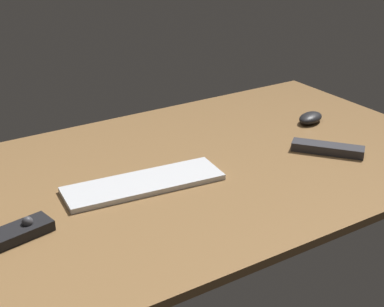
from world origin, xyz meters
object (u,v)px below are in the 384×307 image
Objects in this scene: keyboard at (144,183)px; tv_remote at (328,149)px; computer_mouse at (310,118)px; media_remote at (12,235)px.

keyboard is 51.88cm from tv_remote.
computer_mouse is at bearing 14.99° from keyboard.
media_remote reaches higher than tv_remote.
keyboard is at bearing 170.94° from computer_mouse.
keyboard is 2.01× the size of tv_remote.
media_remote is (-33.32, -6.49, 0.57)cm from keyboard.
tv_remote is (84.30, -3.14, -0.02)cm from media_remote.
computer_mouse is (62.67, 9.52, 0.85)cm from keyboard.
tv_remote is at bearing -12.72° from media_remote.
computer_mouse is at bearing -1.12° from media_remote.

